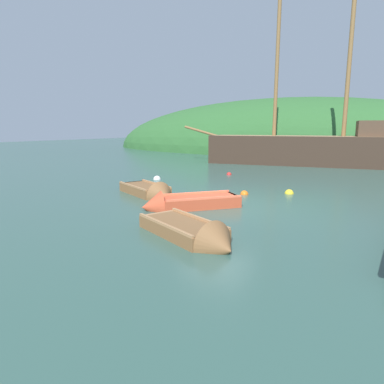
% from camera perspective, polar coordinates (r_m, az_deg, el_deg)
% --- Properties ---
extents(ground_plane, '(120.00, 120.00, 0.00)m').
position_cam_1_polar(ground_plane, '(12.67, 4.43, -2.21)').
color(ground_plane, '#33564C').
extents(shore_hill, '(47.60, 18.84, 12.28)m').
position_cam_1_polar(shore_hill, '(42.14, 14.55, 6.58)').
color(shore_hill, '#2D602D').
rests_on(shore_hill, ground).
extents(sailing_ship, '(17.72, 6.34, 13.74)m').
position_cam_1_polar(sailing_ship, '(27.58, 19.28, 6.09)').
color(sailing_ship, '#38281E').
rests_on(sailing_ship, ground).
extents(rowboat_center, '(3.07, 3.40, 1.07)m').
position_cam_1_polar(rowboat_center, '(12.17, -1.13, -2.04)').
color(rowboat_center, '#C64C2D').
rests_on(rowboat_center, ground).
extents(rowboat_far, '(3.47, 2.28, 1.14)m').
position_cam_1_polar(rowboat_far, '(8.81, 0.39, -7.26)').
color(rowboat_far, brown).
rests_on(rowboat_far, ground).
extents(rowboat_outer_left, '(3.43, 2.32, 1.14)m').
position_cam_1_polar(rowboat_outer_left, '(14.47, -6.94, -0.12)').
color(rowboat_outer_left, brown).
rests_on(rowboat_outer_left, ground).
extents(buoy_red, '(0.31, 0.31, 0.31)m').
position_cam_1_polar(buoy_red, '(20.80, 6.20, 2.87)').
color(buoy_red, red).
rests_on(buoy_red, ground).
extents(buoy_yellow, '(0.38, 0.38, 0.38)m').
position_cam_1_polar(buoy_yellow, '(15.39, 15.88, -0.27)').
color(buoy_yellow, yellow).
rests_on(buoy_yellow, ground).
extents(buoy_orange, '(0.35, 0.35, 0.35)m').
position_cam_1_polar(buoy_orange, '(14.81, 8.71, -0.40)').
color(buoy_orange, orange).
rests_on(buoy_orange, ground).
extents(buoy_white, '(0.41, 0.41, 0.41)m').
position_cam_1_polar(buoy_white, '(18.93, -5.84, 2.10)').
color(buoy_white, white).
rests_on(buoy_white, ground).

